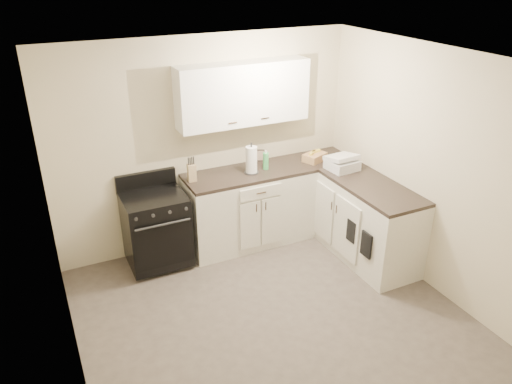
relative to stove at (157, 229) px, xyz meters
name	(u,v)px	position (x,y,z in m)	size (l,w,h in m)	color
floor	(275,321)	(0.74, -1.48, -0.46)	(3.60, 3.60, 0.00)	#473F38
ceiling	(280,63)	(0.74, -1.48, 2.04)	(3.60, 3.60, 0.00)	white
wall_back	(205,144)	(0.74, 0.32, 0.79)	(3.60, 3.60, 0.00)	beige
wall_right	(434,173)	(2.54, -1.48, 0.79)	(3.60, 3.60, 0.00)	beige
wall_left	(61,256)	(-1.06, -1.48, 0.79)	(3.60, 3.60, 0.00)	beige
wall_front	(422,335)	(0.74, -3.28, 0.79)	(3.60, 3.60, 0.00)	beige
base_cabinets_back	(249,209)	(1.17, 0.02, -0.01)	(1.55, 0.60, 0.90)	silver
base_cabinets_right	(353,213)	(2.24, -0.63, -0.01)	(0.60, 1.90, 0.90)	silver
countertop_back	(249,173)	(1.17, 0.02, 0.46)	(1.55, 0.60, 0.04)	black
countertop_right	(357,177)	(2.24, -0.63, 0.46)	(0.60, 1.90, 0.04)	black
upper_cabinets	(243,94)	(1.17, 0.18, 1.38)	(1.55, 0.30, 0.70)	white
stove	(157,229)	(0.00, 0.00, 0.00)	(0.68, 0.58, 0.83)	black
knife_block	(192,173)	(0.47, 0.06, 0.58)	(0.09, 0.08, 0.20)	tan
paper_towel	(251,160)	(1.18, -0.01, 0.64)	(0.13, 0.13, 0.32)	white
soap_bottle	(266,161)	(1.38, 0.01, 0.58)	(0.07, 0.07, 0.20)	#44B258
picture_frame	(260,155)	(1.43, 0.28, 0.55)	(0.11, 0.02, 0.14)	black
wicker_basket	(315,157)	(2.05, -0.01, 0.53)	(0.28, 0.19, 0.09)	#A57D4E
countertop_grill	(342,165)	(2.19, -0.39, 0.54)	(0.33, 0.31, 0.12)	silver
oven_mitt_near	(366,245)	(1.92, -1.30, 0.00)	(0.02, 0.16, 0.28)	black
oven_mitt_far	(351,231)	(1.92, -1.03, 0.03)	(0.02, 0.15, 0.26)	black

